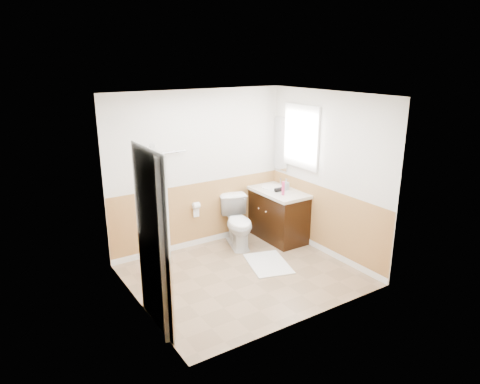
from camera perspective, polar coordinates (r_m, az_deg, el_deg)
floor at (r=6.23m, az=0.48°, el=-10.88°), size 3.00×3.00×0.00m
ceiling at (r=5.51m, az=0.54°, el=12.69°), size 3.00×3.00×0.00m
wall_back at (r=6.83m, az=-5.48°, el=2.87°), size 3.00×0.00×3.00m
wall_front at (r=4.77m, az=9.10°, el=-3.70°), size 3.00×0.00×3.00m
wall_left at (r=5.12m, az=-13.69°, el=-2.51°), size 0.00×3.00×3.00m
wall_right at (r=6.66m, az=11.38°, el=2.22°), size 0.00×3.00×3.00m
wainscot_back at (r=7.05m, az=-5.26°, el=-3.07°), size 3.00×0.00×3.00m
wainscot_front at (r=5.10m, az=8.60°, el=-11.56°), size 3.00×0.00×3.00m
wainscot_left at (r=5.42m, az=-13.00°, el=-9.97°), size 0.00×2.60×2.60m
wainscot_right at (r=6.88m, az=10.94°, el=-3.84°), size 0.00×2.60×2.60m
toilet at (r=7.00m, az=-0.25°, el=-4.02°), size 0.65×0.88×0.80m
bath_mat at (r=6.53m, az=3.72°, el=-9.43°), size 0.76×0.92×0.02m
vanity_cabinet at (r=7.33m, az=4.87°, el=-3.06°), size 0.55×1.10×0.80m
vanity_knob_left at (r=7.04m, az=3.45°, el=-2.62°), size 0.03×0.03×0.03m
vanity_knob_right at (r=7.19m, az=2.51°, el=-2.16°), size 0.03×0.03×0.03m
countertop at (r=7.19m, az=4.89°, el=0.10°), size 0.60×1.15×0.05m
sink_basin at (r=7.30m, az=4.24°, el=0.67°), size 0.36×0.36×0.02m
faucet at (r=7.39m, az=5.37°, el=1.33°), size 0.02×0.02×0.14m
lotion_bottle at (r=6.89m, az=5.72°, el=0.48°), size 0.05×0.05×0.22m
soap_dispenser at (r=7.18m, az=6.09°, el=1.03°), size 0.10×0.11×0.19m
hair_dryer_body at (r=7.08m, az=5.12°, el=0.32°), size 0.14×0.07×0.07m
hair_dryer_handle at (r=7.09m, az=4.77°, el=0.11°), size 0.03×0.03×0.07m
mirror_panel at (r=7.38m, az=5.46°, el=6.34°), size 0.02×0.35×0.90m
window_frame at (r=6.95m, az=8.08°, el=7.25°), size 0.04×0.80×1.00m
window_glass at (r=6.96m, az=8.19°, el=7.26°), size 0.01×0.70×0.90m
door at (r=4.84m, az=-10.58°, el=-6.40°), size 0.29×0.78×2.04m
door_frame at (r=4.82m, az=-11.43°, el=-6.47°), size 0.02×0.92×2.10m
door_knob at (r=5.18m, az=-11.33°, el=-5.71°), size 0.06×0.06×0.06m
towel_bar at (r=6.48m, az=-9.69°, el=5.09°), size 0.62×0.02×0.02m
tp_holder_bar at (r=6.88m, az=-5.81°, el=-1.81°), size 0.14×0.02×0.02m
tp_roll at (r=6.88m, az=-5.81°, el=-1.81°), size 0.10×0.11×0.11m
tp_sheet at (r=6.92m, az=-5.78°, el=-2.67°), size 0.10×0.01×0.16m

